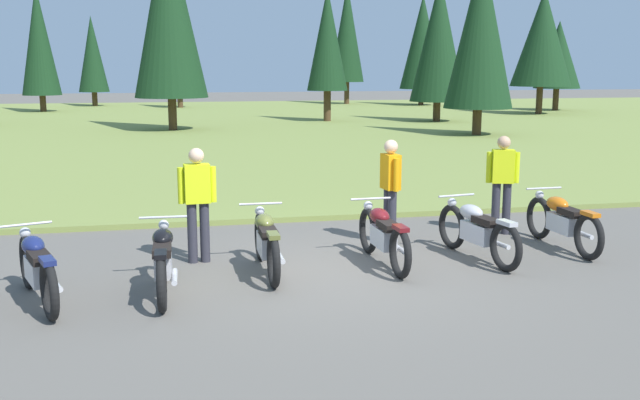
# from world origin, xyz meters

# --- Properties ---
(ground_plane) EXTENTS (140.00, 140.00, 0.00)m
(ground_plane) POSITION_xyz_m (0.00, 0.00, 0.00)
(ground_plane) COLOR #605B54
(grass_moorland) EXTENTS (80.00, 44.00, 0.10)m
(grass_moorland) POSITION_xyz_m (0.00, 25.29, 0.05)
(grass_moorland) COLOR olive
(grass_moorland) RESTS_ON ground
(forest_treeline) EXTENTS (45.79, 28.64, 8.92)m
(forest_treeline) POSITION_xyz_m (2.88, 31.63, 4.39)
(forest_treeline) COLOR #47331E
(forest_treeline) RESTS_ON ground
(motorcycle_navy) EXTENTS (0.88, 2.02, 0.88)m
(motorcycle_navy) POSITION_xyz_m (-3.73, -0.63, 0.44)
(motorcycle_navy) COLOR black
(motorcycle_navy) RESTS_ON ground
(motorcycle_black) EXTENTS (0.62, 2.10, 0.88)m
(motorcycle_black) POSITION_xyz_m (-2.25, -0.57, 0.44)
(motorcycle_black) COLOR black
(motorcycle_black) RESTS_ON ground
(motorcycle_olive) EXTENTS (0.62, 2.10, 0.88)m
(motorcycle_olive) POSITION_xyz_m (-0.86, 0.11, 0.44)
(motorcycle_olive) COLOR black
(motorcycle_olive) RESTS_ON ground
(motorcycle_maroon) EXTENTS (0.62, 2.10, 0.88)m
(motorcycle_maroon) POSITION_xyz_m (0.83, 0.18, 0.44)
(motorcycle_maroon) COLOR black
(motorcycle_maroon) RESTS_ON ground
(motorcycle_silver) EXTENTS (0.68, 2.09, 0.88)m
(motorcycle_silver) POSITION_xyz_m (2.27, 0.17, 0.44)
(motorcycle_silver) COLOR black
(motorcycle_silver) RESTS_ON ground
(motorcycle_orange) EXTENTS (0.62, 2.10, 0.88)m
(motorcycle_orange) POSITION_xyz_m (3.84, 0.50, 0.44)
(motorcycle_orange) COLOR black
(motorcycle_orange) RESTS_ON ground
(rider_in_hivis_vest) EXTENTS (0.53, 0.31, 1.67)m
(rider_in_hivis_vest) POSITION_xyz_m (3.36, 1.64, 0.95)
(rider_in_hivis_vest) COLOR #2D2D38
(rider_in_hivis_vest) RESTS_ON ground
(rider_with_back_turned) EXTENTS (0.25, 0.55, 1.67)m
(rider_with_back_turned) POSITION_xyz_m (1.32, 1.42, 0.95)
(rider_with_back_turned) COLOR #2D2D38
(rider_with_back_turned) RESTS_ON ground
(rider_checking_bike) EXTENTS (0.55, 0.25, 1.67)m
(rider_checking_bike) POSITION_xyz_m (-1.74, 0.86, 0.95)
(rider_checking_bike) COLOR #2D2D38
(rider_checking_bike) RESTS_ON ground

